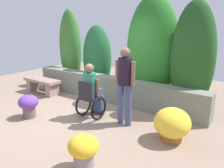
{
  "coord_description": "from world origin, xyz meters",
  "views": [
    {
      "loc": [
        3.68,
        -3.66,
        2.23
      ],
      "look_at": [
        0.74,
        0.45,
        0.85
      ],
      "focal_mm": 35.97,
      "sensor_mm": 36.0,
      "label": 1
    }
  ],
  "objects": [
    {
      "name": "flower_pot_terracotta_by_wall",
      "position": [
        -0.91,
        -0.7,
        0.33
      ],
      "size": [
        0.47,
        0.47,
        0.57
      ],
      "color": "#645756",
      "rests_on": "ground"
    },
    {
      "name": "ground_plane",
      "position": [
        0.0,
        0.0,
        0.0
      ],
      "size": [
        11.55,
        11.55,
        0.0
      ],
      "primitive_type": "plane",
      "color": "gray"
    },
    {
      "name": "stone_retaining_wall",
      "position": [
        0.0,
        1.41,
        0.36
      ],
      "size": [
        5.59,
        0.42,
        0.72
      ],
      "primitive_type": "cube",
      "color": "gray",
      "rests_on": "ground"
    },
    {
      "name": "flower_pot_red_accent",
      "position": [
        2.32,
        0.24,
        0.33
      ],
      "size": [
        0.71,
        0.71,
        0.66
      ],
      "color": "#935B25",
      "rests_on": "ground"
    },
    {
      "name": "flower_pot_purple_near",
      "position": [
        1.55,
        -1.43,
        0.34
      ],
      "size": [
        0.48,
        0.48,
        0.58
      ],
      "color": "gray",
      "rests_on": "ground"
    },
    {
      "name": "person_standing_companion",
      "position": [
        1.18,
        0.32,
        1.01
      ],
      "size": [
        0.49,
        0.3,
        1.74
      ],
      "rotation": [
        0.0,
        0.0,
        0.22
      ],
      "color": "#414B72",
      "rests_on": "ground"
    },
    {
      "name": "person_in_wheelchair",
      "position": [
        0.31,
        0.21,
        0.62
      ],
      "size": [
        0.53,
        0.66,
        1.33
      ],
      "rotation": [
        0.0,
        0.0,
        0.15
      ],
      "color": "black",
      "rests_on": "ground"
    },
    {
      "name": "stone_bench",
      "position": [
        -2.26,
        0.74,
        0.31
      ],
      "size": [
        1.33,
        0.45,
        0.48
      ],
      "rotation": [
        0.0,
        0.0,
        0.12
      ],
      "color": "gray",
      "rests_on": "ground"
    },
    {
      "name": "hedge_backdrop",
      "position": [
        0.4,
        2.04,
        1.38
      ],
      "size": [
        5.39,
        1.09,
        2.98
      ],
      "color": "#3D7831",
      "rests_on": "ground"
    }
  ]
}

